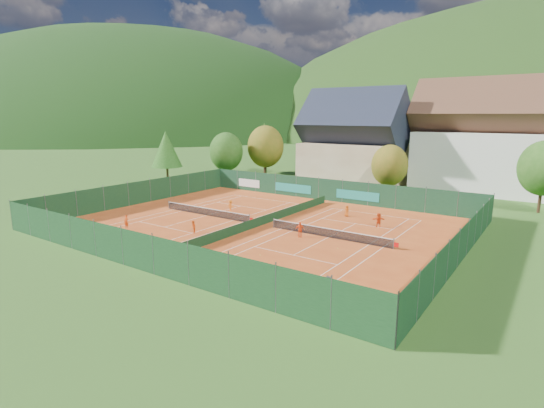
{
  "coord_description": "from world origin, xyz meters",
  "views": [
    {
      "loc": [
        25.92,
        -35.46,
        11.64
      ],
      "look_at": [
        0.0,
        2.0,
        2.0
      ],
      "focal_mm": 28.0,
      "sensor_mm": 36.0,
      "label": 1
    }
  ],
  "objects_px": {
    "player_left_near": "(126,221)",
    "ball_hopper": "(329,279)",
    "player_left_far": "(231,206)",
    "player_right_far_b": "(379,220)",
    "player_right_far_a": "(347,211)",
    "hotel_block_a": "(487,143)",
    "player_right_near": "(300,230)",
    "chalet": "(354,146)",
    "player_left_mid": "(193,227)"
  },
  "relations": [
    {
      "from": "chalet",
      "to": "player_left_near",
      "type": "xyz_separation_m",
      "value": [
        -7.94,
        -38.9,
        -5.91
      ]
    },
    {
      "from": "chalet",
      "to": "player_right_near",
      "type": "distance_m",
      "value": 33.13
    },
    {
      "from": "player_right_near",
      "to": "player_right_far_b",
      "type": "distance_m",
      "value": 9.35
    },
    {
      "from": "chalet",
      "to": "player_left_near",
      "type": "bearing_deg",
      "value": -101.54
    },
    {
      "from": "player_right_near",
      "to": "player_right_far_a",
      "type": "xyz_separation_m",
      "value": [
        0.11,
        10.39,
        -0.1
      ]
    },
    {
      "from": "player_left_far",
      "to": "player_right_far_b",
      "type": "height_order",
      "value": "player_right_far_b"
    },
    {
      "from": "chalet",
      "to": "hotel_block_a",
      "type": "bearing_deg",
      "value": 17.53
    },
    {
      "from": "player_left_mid",
      "to": "player_left_near",
      "type": "bearing_deg",
      "value": -123.55
    },
    {
      "from": "chalet",
      "to": "player_left_mid",
      "type": "xyz_separation_m",
      "value": [
        -0.82,
        -36.32,
        -5.98
      ]
    },
    {
      "from": "player_left_near",
      "to": "ball_hopper",
      "type": "bearing_deg",
      "value": -14.65
    },
    {
      "from": "hotel_block_a",
      "to": "player_left_mid",
      "type": "height_order",
      "value": "hotel_block_a"
    },
    {
      "from": "chalet",
      "to": "player_right_far_a",
      "type": "height_order",
      "value": "chalet"
    },
    {
      "from": "player_left_near",
      "to": "player_right_far_a",
      "type": "relative_size",
      "value": 1.08
    },
    {
      "from": "ball_hopper",
      "to": "player_left_near",
      "type": "distance_m",
      "value": 24.52
    },
    {
      "from": "player_left_mid",
      "to": "player_right_near",
      "type": "bearing_deg",
      "value": 63.89
    },
    {
      "from": "player_right_far_a",
      "to": "ball_hopper",
      "type": "bearing_deg",
      "value": 116.35
    },
    {
      "from": "player_right_near",
      "to": "ball_hopper",
      "type": "bearing_deg",
      "value": -77.77
    },
    {
      "from": "ball_hopper",
      "to": "player_left_far",
      "type": "distance_m",
      "value": 24.64
    },
    {
      "from": "player_right_far_b",
      "to": "player_left_near",
      "type": "bearing_deg",
      "value": 4.74
    },
    {
      "from": "chalet",
      "to": "player_right_far_a",
      "type": "relative_size",
      "value": 12.27
    },
    {
      "from": "chalet",
      "to": "player_right_near",
      "type": "bearing_deg",
      "value": -74.6
    },
    {
      "from": "player_left_mid",
      "to": "player_right_far_a",
      "type": "distance_m",
      "value": 18.03
    },
    {
      "from": "player_right_far_a",
      "to": "hotel_block_a",
      "type": "bearing_deg",
      "value": -105.89
    },
    {
      "from": "ball_hopper",
      "to": "player_right_far_b",
      "type": "bearing_deg",
      "value": 99.85
    },
    {
      "from": "ball_hopper",
      "to": "player_left_far",
      "type": "relative_size",
      "value": 0.55
    },
    {
      "from": "ball_hopper",
      "to": "player_right_far_a",
      "type": "bearing_deg",
      "value": 111.52
    },
    {
      "from": "hotel_block_a",
      "to": "player_right_far_a",
      "type": "relative_size",
      "value": 16.36
    },
    {
      "from": "player_left_near",
      "to": "player_right_near",
      "type": "relative_size",
      "value": 0.94
    },
    {
      "from": "player_left_near",
      "to": "player_left_far",
      "type": "distance_m",
      "value": 12.68
    },
    {
      "from": "ball_hopper",
      "to": "player_left_mid",
      "type": "height_order",
      "value": "player_left_mid"
    },
    {
      "from": "player_left_mid",
      "to": "ball_hopper",
      "type": "bearing_deg",
      "value": 22.46
    },
    {
      "from": "chalet",
      "to": "player_right_near",
      "type": "height_order",
      "value": "chalet"
    },
    {
      "from": "player_left_near",
      "to": "player_right_near",
      "type": "xyz_separation_m",
      "value": [
        16.6,
        7.47,
        0.05
      ]
    },
    {
      "from": "player_left_mid",
      "to": "player_right_far_b",
      "type": "distance_m",
      "value": 19.27
    },
    {
      "from": "player_left_mid",
      "to": "player_left_far",
      "type": "distance_m",
      "value": 9.93
    },
    {
      "from": "hotel_block_a",
      "to": "player_right_far_a",
      "type": "height_order",
      "value": "hotel_block_a"
    },
    {
      "from": "player_right_far_b",
      "to": "hotel_block_a",
      "type": "bearing_deg",
      "value": -131.55
    },
    {
      "from": "ball_hopper",
      "to": "player_left_near",
      "type": "height_order",
      "value": "player_left_near"
    },
    {
      "from": "player_left_near",
      "to": "player_right_far_a",
      "type": "distance_m",
      "value": 24.45
    },
    {
      "from": "player_left_near",
      "to": "player_right_far_a",
      "type": "bearing_deg",
      "value": 36.42
    },
    {
      "from": "chalet",
      "to": "player_right_far_a",
      "type": "bearing_deg",
      "value": -67.38
    },
    {
      "from": "player_right_far_a",
      "to": "player_right_far_b",
      "type": "height_order",
      "value": "player_right_far_b"
    },
    {
      "from": "hotel_block_a",
      "to": "ball_hopper",
      "type": "distance_m",
      "value": 47.25
    },
    {
      "from": "hotel_block_a",
      "to": "chalet",
      "type": "bearing_deg",
      "value": -162.47
    },
    {
      "from": "player_right_near",
      "to": "player_right_far_b",
      "type": "xyz_separation_m",
      "value": [
        4.86,
        7.99,
        0.0
      ]
    },
    {
      "from": "player_left_near",
      "to": "player_left_far",
      "type": "xyz_separation_m",
      "value": [
        4.05,
        12.02,
        0.02
      ]
    },
    {
      "from": "player_right_far_a",
      "to": "player_left_mid",
      "type": "bearing_deg",
      "value": 62.72
    },
    {
      "from": "hotel_block_a",
      "to": "player_right_far_b",
      "type": "bearing_deg",
      "value": -100.54
    },
    {
      "from": "player_left_far",
      "to": "player_right_far_b",
      "type": "relative_size",
      "value": 0.96
    },
    {
      "from": "player_left_near",
      "to": "player_left_mid",
      "type": "height_order",
      "value": "player_left_near"
    }
  ]
}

